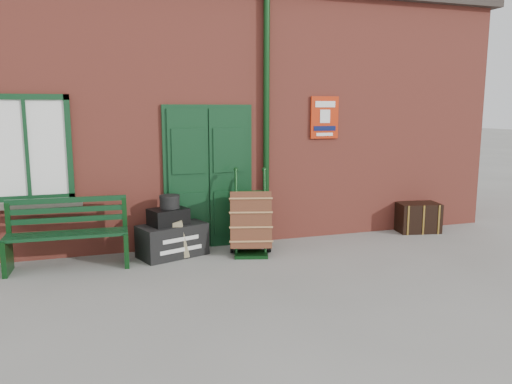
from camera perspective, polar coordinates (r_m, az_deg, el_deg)
name	(u,v)px	position (r m, az deg, el deg)	size (l,w,h in m)	color
ground	(255,272)	(6.88, -0.10, -9.13)	(80.00, 80.00, 0.00)	gray
station_building	(200,110)	(9.90, -6.45, 9.25)	(10.30, 4.30, 4.36)	#A74436
bench	(68,232)	(7.43, -20.72, -4.29)	(1.64, 0.57, 1.00)	black
houdini_trunk	(172,240)	(7.64, -9.54, -5.45)	(0.98, 0.54, 0.49)	black
strongbox	(168,217)	(7.55, -10.00, -2.79)	(0.54, 0.39, 0.24)	black
hatbox	(170,202)	(7.54, -9.85, -1.10)	(0.29, 0.29, 0.20)	black
suitcase_back	(168,233)	(7.69, -10.00, -4.68)	(0.18, 0.46, 0.64)	tan
suitcase_front	(181,237)	(7.63, -8.54, -5.11)	(0.17, 0.41, 0.55)	tan
porter_trolley	(251,222)	(7.61, -0.63, -3.42)	(0.77, 0.81, 1.28)	black
dark_trunk	(418,217)	(9.46, 17.99, -2.77)	(0.73, 0.47, 0.52)	black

